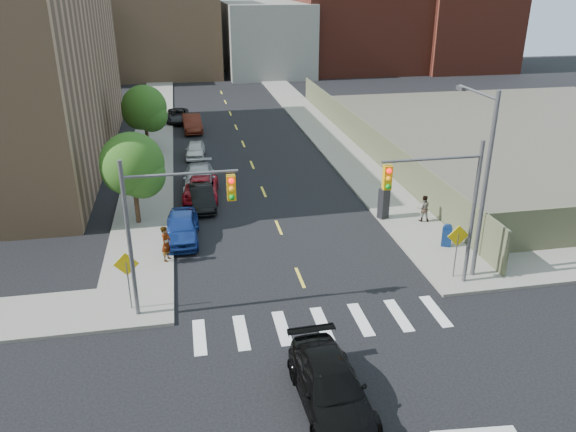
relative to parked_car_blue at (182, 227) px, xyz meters
name	(u,v)px	position (x,y,z in m)	size (l,w,h in m)	color
ground	(346,387)	(5.50, -13.34, -0.77)	(160.00, 160.00, 0.00)	black
sidewalk_nw	(155,122)	(-2.25, 28.16, -0.69)	(3.50, 73.00, 0.15)	gray
sidewalk_ne	(306,115)	(13.25, 28.16, -0.69)	(3.50, 73.00, 0.15)	gray
fence_north	(364,136)	(15.10, 14.66, 0.48)	(0.12, 44.00, 2.50)	#5C5F42
gravel_lot	(547,134)	(33.50, 16.66, -0.74)	(36.00, 42.00, 0.06)	#595447
bg_bldg_west	(51,35)	(-16.50, 56.66, 5.23)	(14.00, 18.00, 12.00)	#592319
bg_bldg_midwest	(168,21)	(-0.50, 58.66, 6.73)	(14.00, 16.00, 15.00)	#8C6B4C
bg_bldg_center	(267,39)	(13.50, 56.66, 4.23)	(12.00, 16.00, 10.00)	gray
bg_bldg_east	(355,15)	(27.50, 58.66, 7.23)	(18.00, 18.00, 16.00)	#592319
bg_bldg_fareast	(459,8)	(43.50, 56.66, 8.23)	(14.00, 16.00, 18.00)	#592319
signal_nw	(166,217)	(-0.48, -7.34, 3.76)	(4.59, 0.30, 7.00)	#59595E
signal_ne	(444,197)	(11.48, -7.34, 3.76)	(4.59, 0.30, 7.00)	#59595E
streetlight_ne	(482,172)	(13.70, -6.44, 4.45)	(0.25, 3.70, 9.00)	#59595E
warn_sign_nw	(127,271)	(-2.30, -6.84, 1.23)	(1.06, 0.06, 2.83)	#59595E
warn_sign_ne	(457,242)	(12.70, -6.84, 1.23)	(1.06, 0.06, 2.83)	#59595E
warn_sign_midwest	(142,171)	(-2.30, 6.66, 1.23)	(1.06, 0.06, 2.83)	#59595E
tree_west_near	(133,168)	(-2.50, 2.70, 2.71)	(3.66, 3.64, 5.52)	#332114
tree_west_far	(144,110)	(-2.50, 17.70, 2.71)	(3.66, 3.64, 5.52)	#332114
parked_car_blue	(182,227)	(0.00, 0.00, 0.00)	(1.81, 4.50, 1.53)	navy
parked_car_black	(202,197)	(1.30, 4.63, -0.10)	(1.42, 4.06, 1.34)	black
parked_car_red	(201,189)	(1.30, 6.16, -0.09)	(2.23, 4.83, 1.34)	maroon
parked_car_silver	(199,179)	(1.30, 7.90, -0.01)	(2.12, 5.22, 1.52)	#B3B7BC
parked_car_white	(195,150)	(1.30, 15.53, -0.15)	(1.46, 3.63, 1.24)	silver
parked_car_maroon	(192,123)	(1.30, 23.88, 0.02)	(1.66, 4.76, 1.57)	#45170D
parked_car_grey	(178,116)	(0.00, 27.90, -0.13)	(2.11, 4.58, 1.27)	black
black_sedan	(331,387)	(4.70, -14.08, 0.00)	(2.14, 5.25, 1.52)	black
mailbox	(447,235)	(13.83, -3.65, -0.01)	(0.62, 0.56, 1.24)	navy
payphone	(384,203)	(11.80, 0.59, 0.31)	(0.55, 0.45, 1.85)	black
pedestrian_west	(166,243)	(-0.80, -2.54, 0.31)	(0.68, 0.44, 1.85)	gray
pedestrian_east	(423,208)	(13.94, -0.27, 0.18)	(0.77, 0.60, 1.59)	gray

